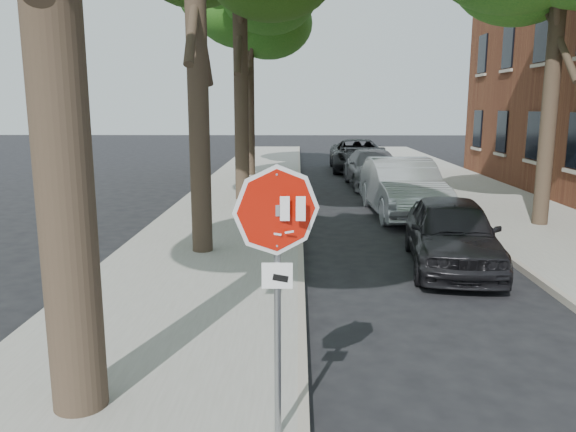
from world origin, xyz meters
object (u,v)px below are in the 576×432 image
(stop_sign, at_px, (277,251))
(tree_far, at_px, (249,15))
(car_d, at_px, (358,155))
(car_a, at_px, (452,233))
(car_b, at_px, (402,187))
(car_c, at_px, (374,169))

(stop_sign, xyz_separation_m, tree_far, (-2.02, 21.14, 5.26))
(tree_far, relative_size, car_d, 1.63)
(car_a, bearing_deg, car_b, 97.02)
(stop_sign, distance_m, car_c, 18.16)
(tree_far, bearing_deg, car_a, -70.34)
(tree_far, relative_size, car_c, 1.82)
(stop_sign, bearing_deg, tree_far, 95.46)
(car_a, distance_m, car_c, 11.59)
(stop_sign, bearing_deg, car_c, 79.67)
(tree_far, xyz_separation_m, car_c, (5.27, -3.31, -6.47))
(tree_far, bearing_deg, car_b, -60.45)
(tree_far, xyz_separation_m, car_a, (5.32, -14.90, -6.50))
(stop_sign, height_order, car_b, stop_sign)
(car_c, bearing_deg, stop_sign, -102.20)
(stop_sign, distance_m, tree_far, 21.88)
(tree_far, height_order, car_d, tree_far)
(car_a, height_order, car_c, car_c)
(car_a, distance_m, car_b, 5.51)
(stop_sign, height_order, car_c, stop_sign)
(car_c, relative_size, car_d, 0.89)
(stop_sign, xyz_separation_m, car_d, (3.21, 23.56, -1.15))
(tree_far, height_order, car_b, tree_far)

